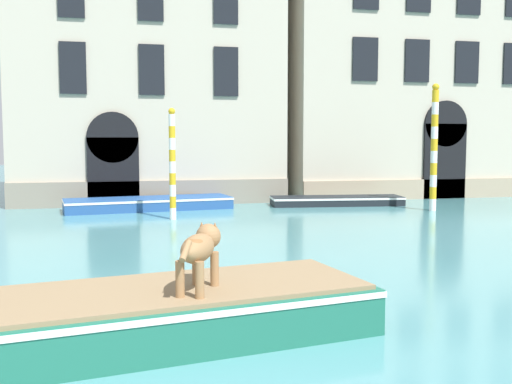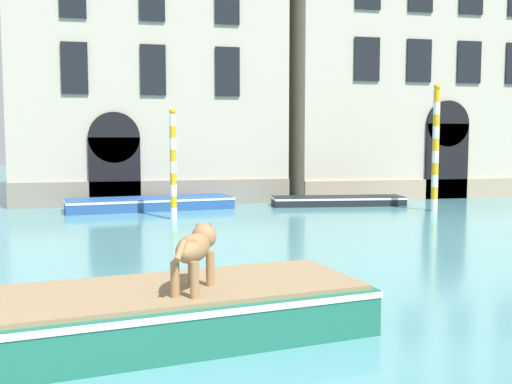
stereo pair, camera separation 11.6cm
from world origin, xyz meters
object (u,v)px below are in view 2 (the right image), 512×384
object	(u,v)px
boat_foreground	(116,316)
mooring_pole_2	(173,164)
boat_moored_far	(338,200)
mooring_pole_0	(436,147)
boat_moored_near_palazzo	(150,203)
dog_on_deck	(195,248)

from	to	relation	value
boat_foreground	mooring_pole_2	bearing A→B (deg)	72.27
boat_moored_far	mooring_pole_0	distance (m)	4.32
mooring_pole_0	mooring_pole_2	world-z (taller)	mooring_pole_0
boat_moored_near_palazzo	boat_foreground	bearing A→B (deg)	-101.51
boat_moored_near_palazzo	boat_moored_far	xyz separation A→B (m)	(7.37, -0.20, -0.05)
dog_on_deck	boat_moored_far	xyz separation A→B (m)	(7.41, 14.67, -1.05)
boat_moored_near_palazzo	mooring_pole_0	bearing A→B (deg)	-22.23
boat_moored_far	dog_on_deck	bearing A→B (deg)	-110.62
mooring_pole_2	mooring_pole_0	bearing A→B (deg)	1.40
dog_on_deck	boat_foreground	bearing A→B (deg)	109.99
boat_foreground	boat_moored_near_palazzo	size ratio (longest dim) A/B	1.11
boat_moored_far	mooring_pole_0	size ratio (longest dim) A/B	1.15
boat_moored_far	mooring_pole_2	xyz separation A→B (m)	(-6.72, -2.73, 1.65)
dog_on_deck	boat_moored_near_palazzo	size ratio (longest dim) A/B	0.19
boat_foreground	mooring_pole_0	bearing A→B (deg)	37.57
boat_moored_far	mooring_pole_2	distance (m)	7.44
dog_on_deck	mooring_pole_2	xyz separation A→B (m)	(0.69, 11.94, 0.60)
boat_foreground	mooring_pole_0	size ratio (longest dim) A/B	1.52
boat_foreground	dog_on_deck	size ratio (longest dim) A/B	5.95
dog_on_deck	boat_moored_near_palazzo	bearing A→B (deg)	25.12
boat_foreground	mooring_pole_0	world-z (taller)	mooring_pole_0
mooring_pole_0	mooring_pole_2	xyz separation A→B (m)	(-9.52, -0.23, -0.50)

